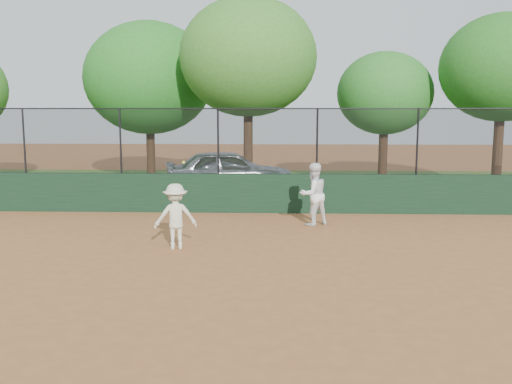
{
  "coord_description": "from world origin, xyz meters",
  "views": [
    {
      "loc": [
        1.32,
        -11.29,
        3.18
      ],
      "look_at": [
        0.8,
        2.2,
        1.2
      ],
      "focal_mm": 40.0,
      "sensor_mm": 36.0,
      "label": 1
    }
  ],
  "objects_px": {
    "player_second": "(313,194)",
    "tree_1": "(149,78)",
    "tree_4": "(503,68)",
    "parked_car": "(229,171)",
    "tree_3": "(385,94)",
    "tree_2": "(248,57)",
    "player_main": "(176,216)"
  },
  "relations": [
    {
      "from": "tree_1",
      "to": "tree_4",
      "type": "height_order",
      "value": "tree_1"
    },
    {
      "from": "player_second",
      "to": "tree_1",
      "type": "height_order",
      "value": "tree_1"
    },
    {
      "from": "player_main",
      "to": "tree_1",
      "type": "height_order",
      "value": "tree_1"
    },
    {
      "from": "tree_2",
      "to": "tree_4",
      "type": "relative_size",
      "value": 1.1
    },
    {
      "from": "tree_4",
      "to": "tree_3",
      "type": "bearing_deg",
      "value": 159.08
    },
    {
      "from": "player_second",
      "to": "tree_3",
      "type": "bearing_deg",
      "value": -142.61
    },
    {
      "from": "player_second",
      "to": "tree_4",
      "type": "bearing_deg",
      "value": -169.25
    },
    {
      "from": "tree_2",
      "to": "tree_3",
      "type": "height_order",
      "value": "tree_2"
    },
    {
      "from": "parked_car",
      "to": "tree_2",
      "type": "height_order",
      "value": "tree_2"
    },
    {
      "from": "tree_2",
      "to": "tree_3",
      "type": "relative_size",
      "value": 1.34
    },
    {
      "from": "player_second",
      "to": "tree_3",
      "type": "relative_size",
      "value": 0.32
    },
    {
      "from": "tree_1",
      "to": "player_main",
      "type": "bearing_deg",
      "value": -74.82
    },
    {
      "from": "player_second",
      "to": "tree_2",
      "type": "height_order",
      "value": "tree_2"
    },
    {
      "from": "parked_car",
      "to": "player_main",
      "type": "distance_m",
      "value": 8.81
    },
    {
      "from": "tree_3",
      "to": "tree_4",
      "type": "xyz_separation_m",
      "value": [
        3.97,
        -1.52,
        0.88
      ]
    },
    {
      "from": "player_main",
      "to": "tree_4",
      "type": "height_order",
      "value": "tree_4"
    },
    {
      "from": "parked_car",
      "to": "player_second",
      "type": "distance_m",
      "value": 6.62
    },
    {
      "from": "tree_1",
      "to": "tree_4",
      "type": "distance_m",
      "value": 13.86
    },
    {
      "from": "parked_car",
      "to": "tree_1",
      "type": "xyz_separation_m",
      "value": [
        -3.58,
        2.64,
        3.61
      ]
    },
    {
      "from": "parked_car",
      "to": "tree_1",
      "type": "relative_size",
      "value": 0.72
    },
    {
      "from": "tree_3",
      "to": "tree_4",
      "type": "relative_size",
      "value": 0.82
    },
    {
      "from": "tree_2",
      "to": "tree_3",
      "type": "distance_m",
      "value": 5.72
    },
    {
      "from": "parked_car",
      "to": "tree_4",
      "type": "distance_m",
      "value": 10.76
    },
    {
      "from": "tree_2",
      "to": "tree_3",
      "type": "bearing_deg",
      "value": 15.94
    },
    {
      "from": "player_main",
      "to": "tree_2",
      "type": "relative_size",
      "value": 0.28
    },
    {
      "from": "tree_1",
      "to": "tree_3",
      "type": "bearing_deg",
      "value": -5.85
    },
    {
      "from": "parked_car",
      "to": "player_second",
      "type": "relative_size",
      "value": 2.83
    },
    {
      "from": "parked_car",
      "to": "tree_2",
      "type": "xyz_separation_m",
      "value": [
        0.72,
        0.12,
        4.23
      ]
    },
    {
      "from": "tree_1",
      "to": "tree_4",
      "type": "xyz_separation_m",
      "value": [
        13.63,
        -2.51,
        0.21
      ]
    },
    {
      "from": "tree_1",
      "to": "tree_3",
      "type": "distance_m",
      "value": 9.73
    },
    {
      "from": "parked_car",
      "to": "player_second",
      "type": "bearing_deg",
      "value": -165.62
    },
    {
      "from": "parked_car",
      "to": "tree_3",
      "type": "distance_m",
      "value": 6.95
    }
  ]
}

